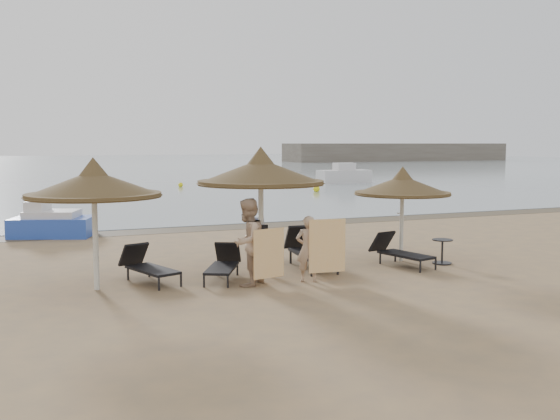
% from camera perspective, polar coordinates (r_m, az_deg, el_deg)
% --- Properties ---
extents(ground, '(160.00, 160.00, 0.00)m').
position_cam_1_polar(ground, '(13.24, -2.10, -7.13)').
color(ground, '#94734B').
rests_on(ground, ground).
extents(sea, '(200.00, 140.00, 0.03)m').
position_cam_1_polar(sea, '(92.27, -19.43, 3.90)').
color(sea, gray).
rests_on(sea, ground).
extents(wet_sand_strip, '(200.00, 1.60, 0.01)m').
position_cam_1_polar(wet_sand_strip, '(22.17, -10.46, -1.83)').
color(wet_sand_strip, brown).
rests_on(wet_sand_strip, ground).
extents(palapa_left, '(2.78, 2.78, 2.75)m').
position_cam_1_polar(palapa_left, '(13.32, -16.67, 2.25)').
color(palapa_left, silver).
rests_on(palapa_left, ground).
extents(palapa_center, '(2.99, 2.99, 2.96)m').
position_cam_1_polar(palapa_center, '(14.49, -1.77, 3.45)').
color(palapa_center, silver).
rests_on(palapa_center, ground).
extents(palapa_right, '(2.47, 2.47, 2.45)m').
position_cam_1_polar(palapa_right, '(16.25, 11.13, 2.18)').
color(palapa_right, silver).
rests_on(palapa_right, ground).
extents(lounger_far_left, '(1.14, 1.87, 0.79)m').
position_cam_1_polar(lounger_far_left, '(14.09, -12.07, -4.96)').
color(lounger_far_left, black).
rests_on(lounger_far_left, ground).
extents(lounger_near_left, '(1.27, 1.76, 0.76)m').
position_cam_1_polar(lounger_near_left, '(14.12, -5.18, -4.90)').
color(lounger_near_left, black).
rests_on(lounger_near_left, ground).
extents(lounger_near_right, '(0.92, 2.20, 0.96)m').
position_cam_1_polar(lounger_near_right, '(15.45, 2.62, -3.59)').
color(lounger_near_right, black).
rests_on(lounger_near_right, ground).
extents(lounger_far_right, '(0.97, 1.86, 0.80)m').
position_cam_1_polar(lounger_far_right, '(15.87, 10.81, -3.70)').
color(lounger_far_right, black).
rests_on(lounger_far_right, ground).
extents(side_table, '(0.52, 0.52, 0.62)m').
position_cam_1_polar(side_table, '(16.29, 14.61, -3.76)').
color(side_table, black).
rests_on(side_table, ground).
extents(person_left, '(1.18, 1.15, 2.17)m').
position_cam_1_polar(person_left, '(13.28, -2.98, -2.32)').
color(person_left, tan).
rests_on(person_left, ground).
extents(person_right, '(0.90, 0.72, 1.70)m').
position_cam_1_polar(person_right, '(13.68, 2.57, -3.07)').
color(person_right, tan).
rests_on(person_right, ground).
extents(towel_left, '(0.74, 0.16, 1.05)m').
position_cam_1_polar(towel_left, '(13.13, -1.02, -4.00)').
color(towel_left, orange).
rests_on(towel_left, ground).
extents(towel_right, '(0.84, 0.10, 1.18)m').
position_cam_1_polar(towel_right, '(13.62, 4.35, -3.29)').
color(towel_right, orange).
rests_on(towel_right, ground).
extents(bag_patterned, '(0.28, 0.14, 0.34)m').
position_cam_1_polar(bag_patterned, '(14.77, -2.00, -1.34)').
color(bag_patterned, silver).
rests_on(bag_patterned, ground).
extents(bag_dark, '(0.22, 0.10, 0.30)m').
position_cam_1_polar(bag_dark, '(14.47, -1.53, -1.95)').
color(bag_dark, black).
rests_on(bag_dark, ground).
extents(pedal_boat, '(2.87, 2.24, 1.18)m').
position_cam_1_polar(pedal_boat, '(21.66, -20.15, -1.14)').
color(pedal_boat, '#284AB7').
rests_on(pedal_boat, ground).
extents(buoy_mid, '(0.33, 0.33, 0.33)m').
position_cam_1_polar(buoy_mid, '(43.72, -9.08, 2.29)').
color(buoy_mid, yellow).
rests_on(buoy_mid, ground).
extents(buoy_right, '(0.41, 0.41, 0.41)m').
position_cam_1_polar(buoy_right, '(38.82, 3.35, 1.94)').
color(buoy_right, yellow).
rests_on(buoy_right, ground).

